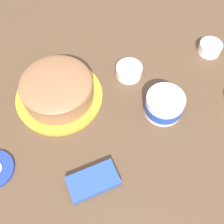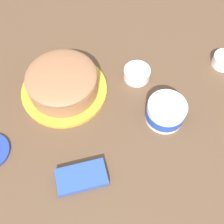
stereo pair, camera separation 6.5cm
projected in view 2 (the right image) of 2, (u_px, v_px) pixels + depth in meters
The scene contains 6 objects.
ground_plane at pixel (140, 133), 0.82m from camera, with size 1.54×1.54×0.00m, color brown.
frosted_cake at pixel (63, 83), 0.86m from camera, with size 0.28×0.28×0.10m.
frosting_tub at pixel (166, 112), 0.82m from camera, with size 0.12×0.12×0.07m.
sprinkle_bowl_green at pixel (224, 60), 0.94m from camera, with size 0.08×0.08×0.04m.
sprinkle_bowl_pink at pixel (137, 73), 0.92m from camera, with size 0.09×0.09×0.04m.
candy_box_lower at pixel (82, 177), 0.75m from camera, with size 0.14×0.07×0.02m, color #2D51B2.
Camera 2 is at (-0.04, -0.37, 0.74)m, focal length 43.80 mm.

